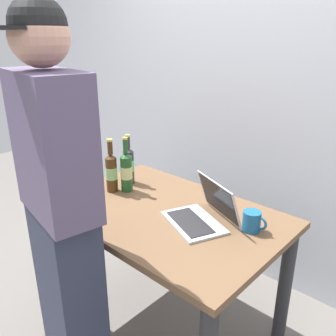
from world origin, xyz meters
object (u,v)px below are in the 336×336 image
(beer_bottle_amber, at_px, (111,171))
(coffee_mug, at_px, (252,221))
(beer_bottle_brown, at_px, (129,164))
(beer_bottle_dark, at_px, (126,171))
(person_figure, at_px, (62,221))
(laptop, at_px, (203,213))

(beer_bottle_amber, xyz_separation_m, coffee_mug, (0.85, 0.16, -0.07))
(coffee_mug, bearing_deg, beer_bottle_brown, -179.64)
(beer_bottle_dark, distance_m, coffee_mug, 0.80)
(beer_bottle_brown, xyz_separation_m, coffee_mug, (0.87, 0.01, -0.07))
(person_figure, bearing_deg, coffee_mug, 54.64)
(beer_bottle_amber, bearing_deg, coffee_mug, 10.67)
(beer_bottle_dark, relative_size, coffee_mug, 2.71)
(laptop, bearing_deg, beer_bottle_brown, 172.58)
(laptop, bearing_deg, person_figure, -114.05)
(beer_bottle_brown, distance_m, person_figure, 0.79)
(laptop, height_order, person_figure, person_figure)
(beer_bottle_dark, xyz_separation_m, beer_bottle_brown, (-0.08, 0.09, -0.00))
(laptop, bearing_deg, coffee_mug, 21.79)
(beer_bottle_dark, xyz_separation_m, beer_bottle_amber, (-0.06, -0.06, -0.00))
(beer_bottle_dark, xyz_separation_m, coffee_mug, (0.79, 0.10, -0.08))
(beer_bottle_dark, bearing_deg, beer_bottle_amber, -135.13)
(beer_bottle_brown, bearing_deg, coffee_mug, 0.36)
(beer_bottle_amber, relative_size, coffee_mug, 2.63)
(beer_bottle_dark, xyz_separation_m, person_figure, (0.29, -0.60, 0.03))
(beer_bottle_brown, bearing_deg, laptop, -7.42)
(person_figure, bearing_deg, beer_bottle_brown, 118.28)
(beer_bottle_amber, bearing_deg, beer_bottle_dark, 44.87)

